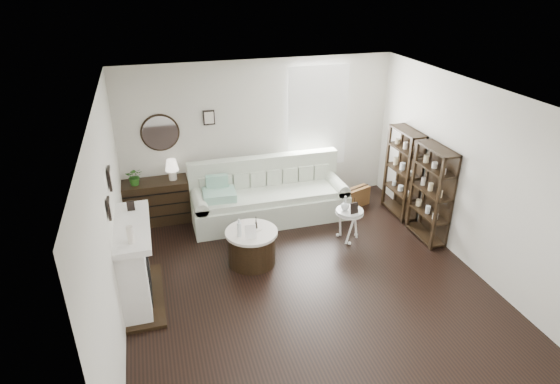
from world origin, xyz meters
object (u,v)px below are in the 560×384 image
object	(u,v)px
drum_table	(252,247)
pedestal_table	(349,213)
sofa	(268,199)
dresser	(156,202)

from	to	relation	value
drum_table	pedestal_table	world-z (taller)	pedestal_table
sofa	pedestal_table	world-z (taller)	sofa
dresser	drum_table	world-z (taller)	dresser
sofa	dresser	distance (m)	1.99
dresser	pedestal_table	distance (m)	3.38
drum_table	pedestal_table	bearing A→B (deg)	7.08
sofa	dresser	world-z (taller)	sofa
sofa	drum_table	bearing A→B (deg)	-114.66
sofa	drum_table	world-z (taller)	sofa
sofa	drum_table	distance (m)	1.49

